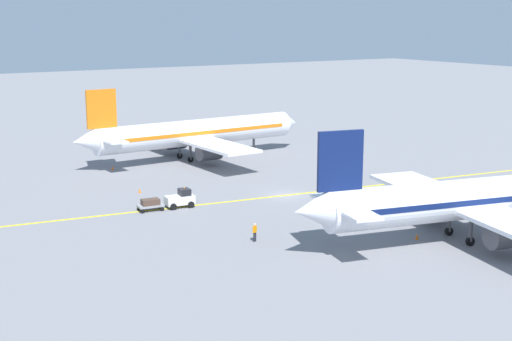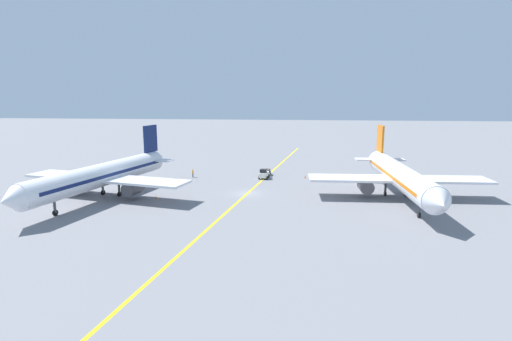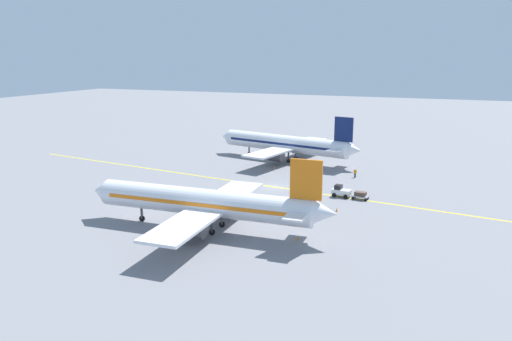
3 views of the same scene
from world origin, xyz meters
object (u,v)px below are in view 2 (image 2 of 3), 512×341
at_px(traffic_cone_by_wingtip, 377,180).
at_px(baggage_tug_white, 264,174).
at_px(airplane_at_gate, 399,176).
at_px(traffic_cone_mid_apron, 132,190).
at_px(ground_crew_worker, 193,173).
at_px(airplane_adjacent_stand, 103,175).
at_px(traffic_cone_near_nose, 156,197).
at_px(traffic_cone_far_edge, 305,177).
at_px(baggage_cart_trailing, 267,172).

bearing_deg(traffic_cone_by_wingtip, baggage_tug_white, -1.80).
xyz_separation_m(airplane_at_gate, traffic_cone_mid_apron, (43.84, -0.06, -3.43)).
xyz_separation_m(airplane_at_gate, ground_crew_worker, (36.61, -12.80, -2.80)).
relative_size(airplane_adjacent_stand, ground_crew_worker, 20.99).
relative_size(traffic_cone_near_nose, traffic_cone_far_edge, 1.00).
bearing_deg(ground_crew_worker, traffic_cone_near_nose, 84.94).
xyz_separation_m(baggage_tug_white, traffic_cone_by_wingtip, (-21.63, 0.68, -0.63)).
bearing_deg(traffic_cone_by_wingtip, baggage_cart_trailing, -10.54).
relative_size(baggage_tug_white, baggage_cart_trailing, 1.15).
height_order(traffic_cone_mid_apron, traffic_cone_by_wingtip, same).
height_order(baggage_cart_trailing, ground_crew_worker, ground_crew_worker).
distance_m(traffic_cone_mid_apron, traffic_cone_by_wingtip, 44.78).
bearing_deg(traffic_cone_mid_apron, traffic_cone_near_nose, 144.06).
bearing_deg(traffic_cone_mid_apron, baggage_cart_trailing, -142.93).
xyz_separation_m(baggage_cart_trailing, traffic_cone_mid_apron, (21.73, 16.42, -0.49)).
relative_size(airplane_adjacent_stand, traffic_cone_far_edge, 64.10).
height_order(traffic_cone_mid_apron, traffic_cone_far_edge, same).
xyz_separation_m(ground_crew_worker, traffic_cone_far_edge, (-22.26, -1.62, -0.63)).
bearing_deg(traffic_cone_far_edge, ground_crew_worker, 4.16).
bearing_deg(baggage_tug_white, ground_crew_worker, 1.65).
height_order(airplane_adjacent_stand, traffic_cone_mid_apron, airplane_adjacent_stand).
relative_size(ground_crew_worker, traffic_cone_far_edge, 3.05).
distance_m(baggage_cart_trailing, traffic_cone_by_wingtip, 21.65).
relative_size(airplane_adjacent_stand, baggage_cart_trailing, 12.90).
relative_size(airplane_at_gate, airplane_adjacent_stand, 1.01).
distance_m(traffic_cone_near_nose, traffic_cone_mid_apron, 7.08).
xyz_separation_m(traffic_cone_mid_apron, traffic_cone_far_edge, (-29.49, -14.35, 0.00)).
distance_m(traffic_cone_near_nose, traffic_cone_far_edge, 30.11).
bearing_deg(ground_crew_worker, traffic_cone_far_edge, -175.84).
bearing_deg(airplane_adjacent_stand, baggage_cart_trailing, -139.31).
xyz_separation_m(ground_crew_worker, traffic_cone_near_nose, (1.50, 16.89, -0.63)).
bearing_deg(baggage_cart_trailing, traffic_cone_near_nose, 52.14).
relative_size(airplane_at_gate, traffic_cone_by_wingtip, 64.53).
bearing_deg(airplane_adjacent_stand, airplane_at_gate, -174.56).
relative_size(airplane_at_gate, traffic_cone_near_nose, 64.53).
relative_size(ground_crew_worker, traffic_cone_by_wingtip, 3.05).
bearing_deg(ground_crew_worker, traffic_cone_mid_apron, 60.42).
relative_size(airplane_adjacent_stand, baggage_tug_white, 11.22).
height_order(ground_crew_worker, traffic_cone_far_edge, ground_crew_worker).
relative_size(baggage_tug_white, traffic_cone_far_edge, 5.71).
height_order(airplane_at_gate, airplane_adjacent_stand, same).
xyz_separation_m(baggage_tug_white, traffic_cone_far_edge, (-8.10, -1.21, -0.63)).
relative_size(airplane_at_gate, baggage_cart_trailing, 12.98).
height_order(airplane_at_gate, ground_crew_worker, airplane_at_gate).
height_order(airplane_adjacent_stand, traffic_cone_far_edge, airplane_adjacent_stand).
distance_m(ground_crew_worker, traffic_cone_near_nose, 16.97).
distance_m(airplane_adjacent_stand, traffic_cone_mid_apron, 6.21).
height_order(baggage_cart_trailing, traffic_cone_near_nose, baggage_cart_trailing).
xyz_separation_m(airplane_at_gate, baggage_cart_trailing, (22.11, -16.48, -2.95)).
distance_m(airplane_at_gate, traffic_cone_mid_apron, 43.97).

